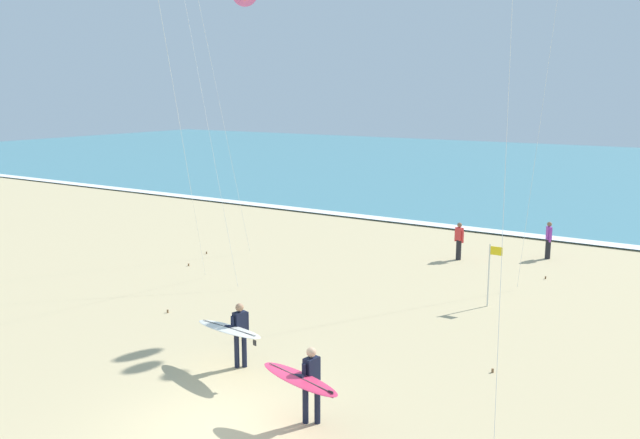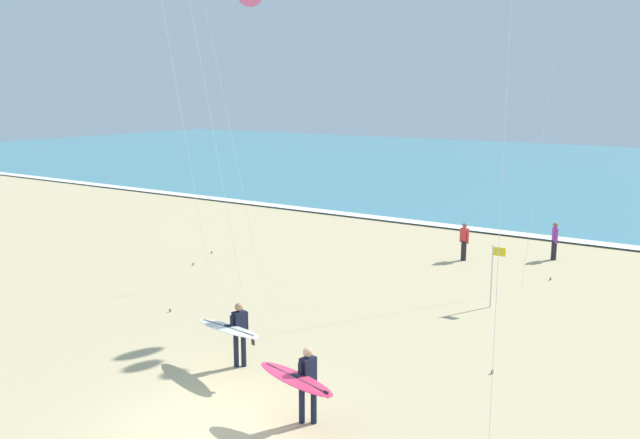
{
  "view_description": "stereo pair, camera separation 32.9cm",
  "coord_description": "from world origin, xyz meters",
  "px_view_note": "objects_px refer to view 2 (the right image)",
  "views": [
    {
      "loc": [
        8.89,
        -9.79,
        6.97
      ],
      "look_at": [
        -0.61,
        4.88,
        3.64
      ],
      "focal_mm": 37.88,
      "sensor_mm": 36.0,
      "label": 1
    },
    {
      "loc": [
        9.17,
        -9.61,
        6.97
      ],
      "look_at": [
        -0.61,
        4.88,
        3.64
      ],
      "focal_mm": 37.88,
      "sensor_mm": 36.0,
      "label": 2
    }
  ],
  "objects_px": {
    "surfer_trailing": "(302,379)",
    "bystander_red_top": "(464,241)",
    "surfer_lead": "(233,329)",
    "bystander_purple_top": "(555,241)",
    "lifeguard_flag": "(494,270)"
  },
  "relations": [
    {
      "from": "surfer_lead",
      "to": "lifeguard_flag",
      "type": "bearing_deg",
      "value": 66.3
    },
    {
      "from": "bystander_purple_top",
      "to": "bystander_red_top",
      "type": "relative_size",
      "value": 1.0
    },
    {
      "from": "surfer_lead",
      "to": "bystander_purple_top",
      "type": "relative_size",
      "value": 1.62
    },
    {
      "from": "surfer_lead",
      "to": "bystander_red_top",
      "type": "bearing_deg",
      "value": 87.84
    },
    {
      "from": "surfer_trailing",
      "to": "bystander_red_top",
      "type": "distance_m",
      "value": 15.61
    },
    {
      "from": "bystander_purple_top",
      "to": "lifeguard_flag",
      "type": "xyz_separation_m",
      "value": [
        0.09,
        -7.62,
        0.45
      ]
    },
    {
      "from": "surfer_lead",
      "to": "bystander_purple_top",
      "type": "bearing_deg",
      "value": 77.29
    },
    {
      "from": "bystander_purple_top",
      "to": "lifeguard_flag",
      "type": "height_order",
      "value": "lifeguard_flag"
    },
    {
      "from": "bystander_purple_top",
      "to": "bystander_red_top",
      "type": "bearing_deg",
      "value": -144.6
    },
    {
      "from": "surfer_lead",
      "to": "lifeguard_flag",
      "type": "height_order",
      "value": "lifeguard_flag"
    },
    {
      "from": "surfer_trailing",
      "to": "lifeguard_flag",
      "type": "relative_size",
      "value": 0.99
    },
    {
      "from": "surfer_lead",
      "to": "surfer_trailing",
      "type": "relative_size",
      "value": 1.24
    },
    {
      "from": "surfer_trailing",
      "to": "bystander_red_top",
      "type": "relative_size",
      "value": 1.31
    },
    {
      "from": "surfer_lead",
      "to": "bystander_red_top",
      "type": "relative_size",
      "value": 1.62
    },
    {
      "from": "surfer_lead",
      "to": "lifeguard_flag",
      "type": "xyz_separation_m",
      "value": [
        3.72,
        8.48,
        0.22
      ]
    }
  ]
}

